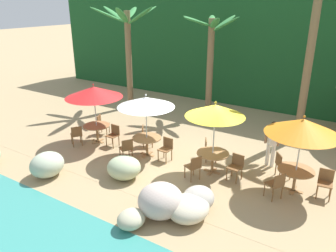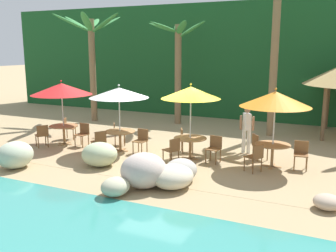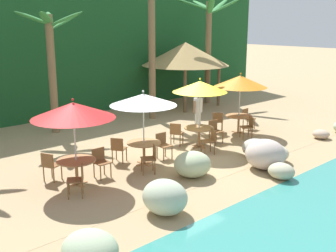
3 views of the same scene
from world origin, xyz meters
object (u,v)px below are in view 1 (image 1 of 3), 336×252
Objects in this scene: chair_yellow_left at (194,166)px; palm_tree_third at (314,27)px; dining_table_white at (147,140)px; chair_red_left at (77,134)px; chair_orange_left at (276,184)px; umbrella_white at (146,102)px; chair_white_left at (127,148)px; umbrella_red at (94,92)px; chair_red_inland at (102,123)px; chair_yellow_inland at (209,148)px; chair_red_seaward at (114,134)px; chair_white_seaward at (166,147)px; palm_tree_nearest at (128,39)px; chair_yellow_seaward at (236,165)px; dining_table_orange at (296,173)px; chair_white_inland at (146,134)px; chair_orange_inland at (281,164)px; dining_table_yellow at (213,156)px; dining_table_red at (97,128)px; chair_orange_seaward at (325,181)px; palm_tree_second at (211,49)px; umbrella_orange at (303,127)px; waiter_in_white at (272,141)px; umbrella_yellow at (215,111)px.

palm_tree_third is at bearing 69.43° from chair_yellow_left.
chair_yellow_left reaches higher than dining_table_white.
chair_orange_left is at bearing 3.19° from chair_red_left.
umbrella_white is 2.80× the size of chair_white_left.
palm_tree_third reaches higher than umbrella_red.
chair_red_inland is 1.00× the size of chair_yellow_inland.
chair_red_seaward is 1.00× the size of chair_yellow_inland.
palm_tree_nearest reaches higher than chair_white_seaward.
dining_table_orange is (1.81, 0.28, 0.10)m from chair_yellow_seaward.
chair_white_inland is 1.00× the size of chair_orange_inland.
umbrella_white is 2.21× the size of dining_table_yellow.
dining_table_red is 1.26× the size of chair_white_inland.
chair_red_inland is 1.00× the size of chair_orange_seaward.
chair_white_left is 1.00× the size of chair_orange_left.
palm_tree_second is (-0.17, 5.63, 2.76)m from dining_table_white.
palm_tree_second is (0.20, 6.40, 2.86)m from chair_white_left.
chair_red_inland is 2.96m from chair_white_left.
chair_red_seaward is (0.85, 0.08, -1.65)m from umbrella_red.
dining_table_yellow is 3.09m from umbrella_orange.
chair_white_seaward is at bearing -79.66° from palm_tree_second.
chair_white_inland and chair_orange_inland have the same top height.
chair_red_seaward is at bearing 149.07° from chair_white_left.
palm_tree_third reaches higher than chair_orange_left.
umbrella_red is at bearing -176.70° from umbrella_orange.
chair_red_left is 2.80m from chair_white_inland.
dining_table_red is at bearing -171.58° from chair_orange_inland.
palm_tree_third is (2.09, 5.57, 4.12)m from chair_yellow_left.
chair_red_left and chair_orange_seaward have the same top height.
chair_red_inland is at bearing 152.67° from chair_red_seaward.
chair_orange_inland is (2.36, 1.71, 0.00)m from chair_yellow_left.
palm_tree_second is (-4.94, 4.62, 2.86)m from chair_orange_inland.
palm_tree_third is (7.01, 4.94, 4.02)m from dining_table_red.
chair_white_inland is at bearing 20.42° from dining_table_red.
chair_red_seaward is 8.86m from palm_tree_third.
palm_tree_third is at bearing 37.59° from chair_red_left.
dining_table_white is at bearing -158.89° from waiter_in_white.
waiter_in_white reaches higher than chair_red_seaward.
dining_table_orange is 0.65× the size of waiter_in_white.
waiter_in_white is (5.89, 1.63, 0.47)m from chair_red_seaward.
chair_yellow_seaward is at bearing -29.03° from palm_tree_nearest.
chair_white_inland is at bearing -94.34° from palm_tree_second.
umbrella_red is 1.86m from chair_red_seaward.
umbrella_red is 0.37× the size of palm_tree_third.
chair_yellow_seaward is (6.49, -0.57, 0.00)m from chair_red_inland.
chair_yellow_inland is (2.74, 0.15, 0.00)m from chair_white_inland.
dining_table_white is 1.26× the size of chair_white_seaward.
umbrella_yellow is (5.21, 0.18, 0.09)m from umbrella_red.
dining_table_red is 5.82m from palm_tree_nearest.
chair_red_seaward is 0.79× the size of dining_table_orange.
palm_tree_third is at bearing 2.35° from palm_tree_nearest.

